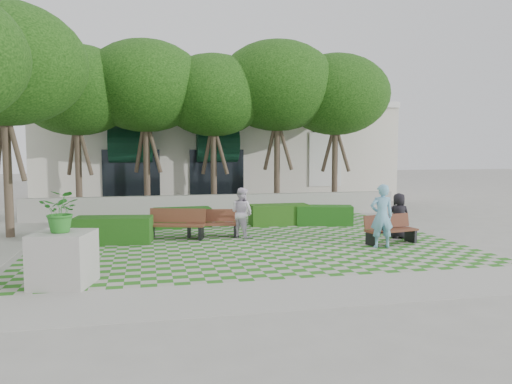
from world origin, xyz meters
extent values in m
plane|color=gray|center=(0.00, 0.00, 0.00)|extent=(90.00, 90.00, 0.00)
plane|color=#2B721E|center=(0.00, 1.00, 0.01)|extent=(12.00, 12.00, 0.00)
cube|color=#9E9B93|center=(0.00, -4.70, 0.01)|extent=(16.00, 2.00, 0.01)
cube|color=#9E9B93|center=(0.00, 6.20, 0.45)|extent=(15.00, 0.36, 0.90)
cube|color=#512A1B|center=(4.06, -0.57, 0.40)|extent=(1.66, 0.80, 0.05)
cube|color=#512A1B|center=(4.01, -0.34, 0.64)|extent=(1.58, 0.43, 0.40)
cube|color=black|center=(3.36, -0.71, 0.19)|extent=(0.18, 0.45, 0.39)
cube|color=black|center=(4.75, -0.42, 0.19)|extent=(0.18, 0.45, 0.39)
cube|color=#5B2F1F|center=(-0.86, 1.70, 0.40)|extent=(1.67, 0.76, 0.05)
cube|color=#5B2F1F|center=(-0.82, 1.93, 0.64)|extent=(1.60, 0.39, 0.40)
cube|color=black|center=(-1.56, 1.83, 0.20)|extent=(0.17, 0.46, 0.39)
cube|color=black|center=(-0.15, 1.58, 0.20)|extent=(0.17, 0.46, 0.39)
cube|color=#542E1D|center=(-1.98, 1.55, 0.43)|extent=(1.82, 1.00, 0.06)
cube|color=#542E1D|center=(-1.91, 1.79, 0.69)|extent=(1.70, 0.61, 0.44)
cube|color=black|center=(-2.72, 1.77, 0.21)|extent=(0.23, 0.49, 0.42)
cube|color=black|center=(-1.24, 1.33, 0.21)|extent=(0.23, 0.49, 0.42)
cube|color=#194F15|center=(3.43, 3.27, 0.35)|extent=(2.13, 1.31, 0.70)
cube|color=#214D14|center=(1.83, 3.65, 0.37)|extent=(2.11, 0.85, 0.74)
cube|color=#164712|center=(-1.61, 3.86, 0.34)|extent=(1.99, 0.89, 0.68)
cube|color=#194612|center=(-3.81, 1.33, 0.38)|extent=(2.30, 1.20, 0.77)
cube|color=#9E9B93|center=(-4.50, -3.18, 0.54)|extent=(1.32, 1.32, 1.09)
imported|color=#2A7C26|center=(-4.50, -3.18, 1.51)|extent=(0.90, 0.83, 0.85)
imported|color=#74B3D4|center=(3.52, -0.99, 0.89)|extent=(0.70, 0.51, 1.77)
imported|color=black|center=(4.70, 0.22, 0.70)|extent=(0.73, 0.52, 1.40)
imported|color=silver|center=(0.02, 1.39, 0.78)|extent=(0.94, 0.96, 1.55)
cylinder|color=#47382B|center=(-5.50, 7.60, 1.82)|extent=(0.26, 0.26, 3.64)
ellipsoid|color=#1E4C11|center=(-5.50, 7.60, 5.07)|extent=(4.80, 4.80, 3.60)
cylinder|color=#47382B|center=(-2.80, 7.60, 1.90)|extent=(0.26, 0.26, 3.81)
ellipsoid|color=#1E4C11|center=(-2.80, 7.60, 5.30)|extent=(5.00, 5.00, 3.75)
cylinder|color=#47382B|center=(0.00, 7.60, 1.79)|extent=(0.26, 0.26, 3.58)
ellipsoid|color=#1E4C11|center=(0.00, 7.60, 4.99)|extent=(4.60, 4.60, 3.45)
cylinder|color=#47382B|center=(2.80, 7.60, 1.96)|extent=(0.26, 0.26, 3.92)
ellipsoid|color=#1E4C11|center=(2.80, 7.60, 5.46)|extent=(5.20, 5.20, 3.90)
cylinder|color=#47382B|center=(5.50, 7.60, 1.85)|extent=(0.26, 0.26, 3.70)
ellipsoid|color=#1E4C11|center=(5.50, 7.60, 5.15)|extent=(4.80, 4.80, 3.60)
cylinder|color=#47382B|center=(-7.00, 3.00, 1.90)|extent=(0.26, 0.26, 3.81)
ellipsoid|color=#1E4C11|center=(-7.00, 3.00, 5.30)|extent=(5.00, 5.00, 3.75)
cube|color=beige|center=(1.00, 14.20, 2.50)|extent=(18.00, 8.00, 5.00)
cube|color=white|center=(1.00, 10.20, 5.00)|extent=(18.00, 0.30, 0.30)
cube|color=black|center=(6.00, 10.18, 2.20)|extent=(1.40, 0.10, 2.40)
cylinder|color=#0D3321|center=(-3.50, 10.18, 3.00)|extent=(3.00, 1.80, 1.80)
cube|color=black|center=(-3.50, 10.18, 1.60)|extent=(2.60, 0.08, 2.20)
cylinder|color=#0D3321|center=(0.50, 10.18, 3.00)|extent=(3.00, 1.80, 1.80)
cube|color=black|center=(0.50, 10.18, 1.60)|extent=(2.60, 0.08, 2.20)
camera|label=1|loc=(-2.86, -13.61, 2.75)|focal=35.00mm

